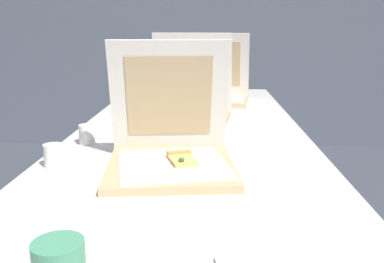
{
  "coord_description": "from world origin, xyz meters",
  "views": [
    {
      "loc": [
        0.07,
        -0.88,
        1.15
      ],
      "look_at": [
        0.02,
        0.49,
        0.81
      ],
      "focal_mm": 39.33,
      "sensor_mm": 36.0,
      "label": 1
    }
  ],
  "objects": [
    {
      "name": "pizza_box_front",
      "position": [
        -0.03,
        0.28,
        0.81
      ],
      "size": [
        0.39,
        0.4,
        0.37
      ],
      "rotation": [
        0.0,
        0.0,
        0.1
      ],
      "color": "tan",
      "rests_on": "table"
    },
    {
      "name": "pizza_box_back",
      "position": [
        0.11,
        1.43,
        0.81
      ],
      "size": [
        0.4,
        0.4,
        0.37
      ],
      "rotation": [
        0.0,
        0.0,
        -0.13
      ],
      "color": "tan",
      "rests_on": "table"
    },
    {
      "name": "table",
      "position": [
        0.0,
        0.67,
        0.71
      ],
      "size": [
        0.9,
        2.44,
        0.75
      ],
      "color": "silver",
      "rests_on": "ground"
    },
    {
      "name": "cup_white_near_left",
      "position": [
        -0.38,
        0.28,
        0.79
      ],
      "size": [
        0.06,
        0.06,
        0.07
      ],
      "primitive_type": "cylinder",
      "color": "white",
      "rests_on": "table"
    },
    {
      "name": "cup_white_near_center",
      "position": [
        -0.35,
        0.54,
        0.79
      ],
      "size": [
        0.06,
        0.06,
        0.07
      ],
      "primitive_type": "cylinder",
      "color": "white",
      "rests_on": "table"
    },
    {
      "name": "pizza_box_middle",
      "position": [
        -0.02,
        0.93,
        0.81
      ],
      "size": [
        0.41,
        0.41,
        0.38
      ],
      "rotation": [
        0.0,
        0.0,
        -0.15
      ],
      "color": "tan",
      "rests_on": "table"
    },
    {
      "name": "wall_back",
      "position": [
        0.0,
        3.24,
        1.3
      ],
      "size": [
        10.0,
        0.1,
        2.6
      ],
      "primitive_type": "cube",
      "color": "slate",
      "rests_on": "ground"
    }
  ]
}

